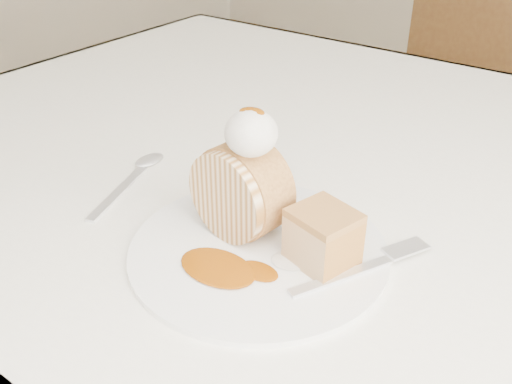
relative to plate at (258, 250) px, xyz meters
The scene contains 9 objects.
table 0.24m from the plate, 77.60° to the left, with size 1.40×0.90×0.75m.
plate is the anchor object (origin of this frame).
roulade_slice 0.06m from the plate, 156.88° to the left, with size 0.09×0.09×0.05m, color beige.
cake_chunk 0.07m from the plate, 17.09° to the left, with size 0.05×0.05×0.04m, color #B98446.
whipped_cream 0.11m from the plate, 148.89° to the left, with size 0.05×0.05×0.04m, color white.
caramel_drizzle 0.14m from the plate, 143.25° to the left, with size 0.02×0.02×0.01m, color #853E05.
caramel_pool 0.05m from the plate, 102.08° to the right, with size 0.08×0.05×0.00m, color #853E05, non-canonical shape.
fork 0.08m from the plate, ahead, with size 0.02×0.14×0.00m, color silver.
spoon 0.19m from the plate, behind, with size 0.02×0.15×0.00m, color silver.
Camera 1 is at (0.21, -0.36, 1.07)m, focal length 40.00 mm.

